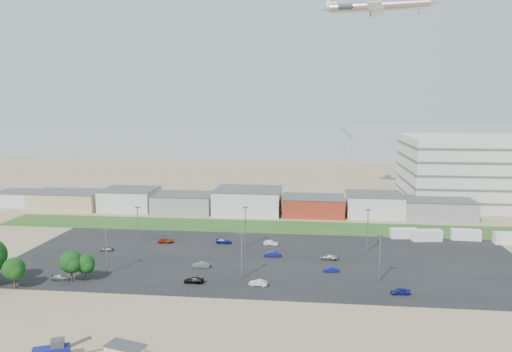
# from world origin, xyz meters

# --- Properties ---
(ground) EXTENTS (700.00, 700.00, 0.00)m
(ground) POSITION_xyz_m (0.00, 0.00, 0.00)
(ground) COLOR #94835E
(ground) RESTS_ON ground
(parking_lot) EXTENTS (120.00, 50.00, 0.01)m
(parking_lot) POSITION_xyz_m (5.00, 20.00, 0.01)
(parking_lot) COLOR black
(parking_lot) RESTS_ON ground
(grass_strip) EXTENTS (160.00, 16.00, 0.02)m
(grass_strip) POSITION_xyz_m (0.00, 52.00, 0.01)
(grass_strip) COLOR #254B1C
(grass_strip) RESTS_ON ground
(hills_backdrop) EXTENTS (700.00, 200.00, 9.00)m
(hills_backdrop) POSITION_xyz_m (40.00, 315.00, 4.50)
(hills_backdrop) COLOR gray
(hills_backdrop) RESTS_ON ground
(building_row) EXTENTS (170.00, 20.00, 8.00)m
(building_row) POSITION_xyz_m (-17.00, 71.00, 4.00)
(building_row) COLOR silver
(building_row) RESTS_ON ground
(telehandler) EXTENTS (8.44, 5.68, 3.35)m
(telehandler) POSITION_xyz_m (-20.70, -31.09, 1.68)
(telehandler) COLOR navy
(telehandler) RESTS_ON ground
(box_trailer_a) EXTENTS (7.46, 3.17, 2.71)m
(box_trailer_a) POSITION_xyz_m (40.79, 43.42, 1.36)
(box_trailer_a) COLOR silver
(box_trailer_a) RESTS_ON ground
(box_trailer_b) EXTENTS (8.25, 3.65, 2.99)m
(box_trailer_b) POSITION_xyz_m (46.48, 41.32, 1.49)
(box_trailer_b) COLOR silver
(box_trailer_b) RESTS_ON ground
(box_trailer_c) EXTENTS (7.79, 2.87, 2.87)m
(box_trailer_c) POSITION_xyz_m (57.19, 43.42, 1.44)
(box_trailer_c) COLOR silver
(box_trailer_c) RESTS_ON ground
(box_trailer_d) EXTENTS (8.26, 2.72, 3.08)m
(box_trailer_d) POSITION_xyz_m (67.65, 40.59, 1.54)
(box_trailer_d) COLOR silver
(box_trailer_d) RESTS_ON ground
(tree_mid) EXTENTS (4.71, 4.71, 7.07)m
(tree_mid) POSITION_xyz_m (-43.13, -4.40, 3.53)
(tree_mid) COLOR black
(tree_mid) RESTS_ON ground
(tree_right) EXTENTS (4.99, 4.99, 7.48)m
(tree_right) POSITION_xyz_m (-33.62, 0.53, 3.74)
(tree_right) COLOR black
(tree_right) RESTS_ON ground
(tree_near) EXTENTS (4.22, 4.22, 6.33)m
(tree_near) POSITION_xyz_m (-31.00, 1.43, 3.17)
(tree_near) COLOR black
(tree_near) RESTS_ON ground
(lightpole_front_l) EXTENTS (1.15, 0.48, 9.75)m
(lightpole_front_l) POSITION_xyz_m (-28.37, 6.25, 4.88)
(lightpole_front_l) COLOR slate
(lightpole_front_l) RESTS_ON ground
(lightpole_front_m) EXTENTS (1.14, 0.47, 9.68)m
(lightpole_front_m) POSITION_xyz_m (1.16, 6.60, 4.84)
(lightpole_front_m) COLOR slate
(lightpole_front_m) RESTS_ON ground
(lightpole_front_r) EXTENTS (1.15, 0.48, 9.77)m
(lightpole_front_r) POSITION_xyz_m (29.76, 8.05, 4.89)
(lightpole_front_r) COLOR slate
(lightpole_front_r) RESTS_ON ground
(lightpole_back_l) EXTENTS (1.19, 0.49, 10.10)m
(lightpole_back_l) POSITION_xyz_m (-29.40, 28.64, 5.05)
(lightpole_back_l) COLOR slate
(lightpole_back_l) RESTS_ON ground
(lightpole_back_m) EXTENTS (1.25, 0.52, 10.63)m
(lightpole_back_m) POSITION_xyz_m (-1.20, 29.32, 5.31)
(lightpole_back_m) COLOR slate
(lightpole_back_m) RESTS_ON ground
(lightpole_back_r) EXTENTS (1.27, 0.53, 10.80)m
(lightpole_back_r) POSITION_xyz_m (29.45, 29.01, 5.40)
(lightpole_back_r) COLOR slate
(lightpole_back_r) RESTS_ON ground
(airliner) EXTENTS (45.43, 34.71, 12.19)m
(airliner) POSITION_xyz_m (37.41, 88.15, 70.00)
(airliner) COLOR silver
(parked_car_1) EXTENTS (3.64, 1.65, 1.16)m
(parked_car_1) POSITION_xyz_m (19.97, 12.78, 0.58)
(parked_car_1) COLOR navy
(parked_car_1) RESTS_ON ground
(parked_car_2) EXTENTS (3.86, 1.86, 1.27)m
(parked_car_2) POSITION_xyz_m (32.93, 1.10, 0.64)
(parked_car_2) COLOR navy
(parked_car_2) RESTS_ON ground
(parked_car_3) EXTENTS (4.24, 1.89, 1.21)m
(parked_car_3) POSITION_xyz_m (-8.23, 2.58, 0.60)
(parked_car_3) COLOR black
(parked_car_3) RESTS_ON ground
(parked_car_4) EXTENTS (3.93, 1.53, 1.28)m
(parked_car_4) POSITION_xyz_m (-8.91, 12.44, 0.64)
(parked_car_4) COLOR #595B5E
(parked_car_4) RESTS_ON ground
(parked_car_5) EXTENTS (3.34, 1.56, 1.11)m
(parked_car_5) POSITION_xyz_m (-35.44, 22.37, 0.55)
(parked_car_5) COLOR #595B5E
(parked_car_5) RESTS_ON ground
(parked_car_6) EXTENTS (4.30, 1.85, 1.23)m
(parked_car_6) POSITION_xyz_m (-7.43, 32.55, 0.62)
(parked_car_6) COLOR navy
(parked_car_6) RESTS_ON ground
(parked_car_7) EXTENTS (3.99, 1.41, 1.31)m
(parked_car_7) POSITION_xyz_m (6.28, 22.35, 0.66)
(parked_car_7) COLOR navy
(parked_car_7) RESTS_ON ground
(parked_car_9) EXTENTS (4.27, 2.25, 1.14)m
(parked_car_9) POSITION_xyz_m (-22.80, 31.25, 0.57)
(parked_car_9) COLOR maroon
(parked_car_9) RESTS_ON ground
(parked_car_10) EXTENTS (4.33, 2.01, 1.22)m
(parked_car_10) POSITION_xyz_m (-36.16, 1.04, 0.61)
(parked_car_10) COLOR #595B5E
(parked_car_10) RESTS_ON ground
(parked_car_11) EXTENTS (3.84, 1.68, 1.23)m
(parked_car_11) POSITION_xyz_m (5.13, 32.19, 0.61)
(parked_car_11) COLOR silver
(parked_car_11) RESTS_ON ground
(parked_car_12) EXTENTS (4.25, 1.96, 1.20)m
(parked_car_12) POSITION_xyz_m (19.75, 21.49, 0.60)
(parked_car_12) COLOR #A5A5AA
(parked_car_12) RESTS_ON ground
(parked_car_13) EXTENTS (3.84, 1.67, 1.23)m
(parked_car_13) POSITION_xyz_m (5.11, 2.54, 0.61)
(parked_car_13) COLOR silver
(parked_car_13) RESTS_ON ground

